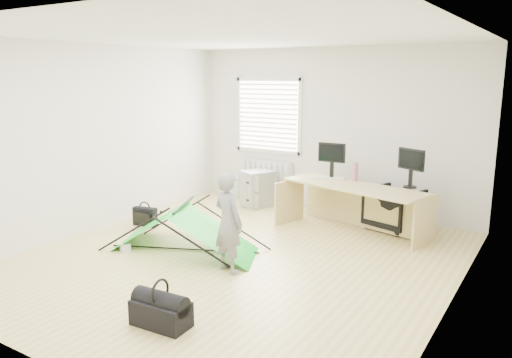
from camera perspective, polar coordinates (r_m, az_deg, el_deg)
The scene contains 18 objects.
ground at distance 6.33m, azimuth -1.96°, elevation -9.08°, with size 5.50×5.50×0.00m, color #D8C073.
back_wall at distance 8.38m, azimuth 8.64°, elevation 5.48°, with size 5.00×0.02×2.70m, color silver.
window at distance 8.87m, azimuth 1.41°, elevation 7.26°, with size 1.20×0.06×1.20m, color silver.
radiator at distance 8.99m, azimuth 1.24°, elevation 0.24°, with size 1.00×0.12×0.60m, color silver.
desk at distance 7.33m, azimuth 10.94°, elevation -3.43°, with size 2.09×0.66×0.71m, color tan.
filing_cabinet at distance 8.70m, azimuth 0.26°, elevation -1.09°, with size 0.40×0.54×0.63m, color #979A9C.
monitor_left at distance 7.64m, azimuth 8.67°, elevation 1.54°, with size 0.42×0.09×0.40m, color black.
monitor_right at distance 7.25m, azimuth 17.27°, elevation 0.61°, with size 0.42×0.09×0.40m, color black.
keyboard at distance 7.65m, azimuth 8.31°, elevation 0.13°, with size 0.49×0.17×0.02m, color beige.
thermos at distance 7.52m, azimuth 11.24°, elevation 0.82°, with size 0.08×0.08×0.28m, color #A95E73.
office_chair at distance 7.68m, azimuth 15.53°, elevation -3.24°, with size 0.68×0.70×0.64m, color black.
person at distance 5.76m, azimuth -3.18°, elevation -4.98°, with size 0.43×0.28×1.19m, color gray.
kite at distance 6.59m, azimuth -8.21°, elevation -5.52°, with size 1.99×0.87×0.62m, color green, non-canonical shape.
storage_crate at distance 7.87m, azimuth 14.77°, elevation -4.18°, with size 0.50×0.35×0.28m, color silver.
tote_bag at distance 9.21m, azimuth -0.90°, elevation -1.10°, with size 0.33×0.14×0.39m, color teal.
laptop_bag at distance 7.79m, azimuth -12.56°, elevation -4.22°, with size 0.38×0.11×0.28m, color black.
white_box at distance 6.77m, azimuth -14.70°, elevation -7.58°, with size 0.11×0.11×0.11m, color silver.
duffel_bag at distance 4.80m, azimuth -10.80°, elevation -14.88°, with size 0.54×0.28×0.24m, color black.
Camera 1 is at (3.33, -4.88, 2.26)m, focal length 35.00 mm.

